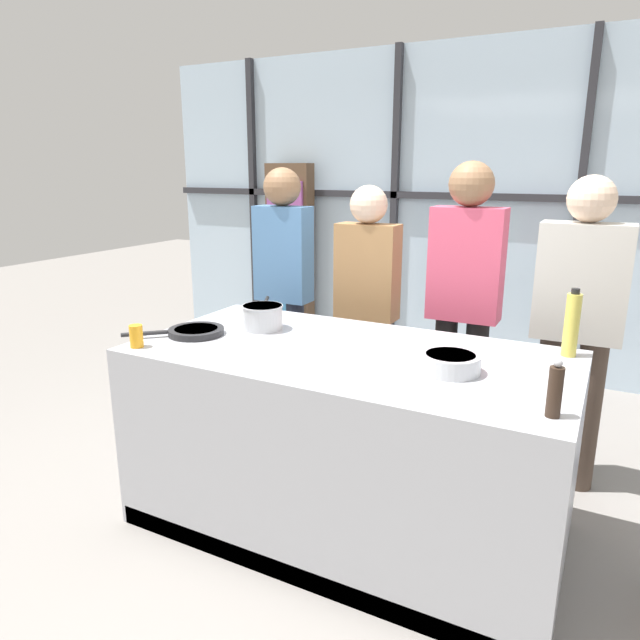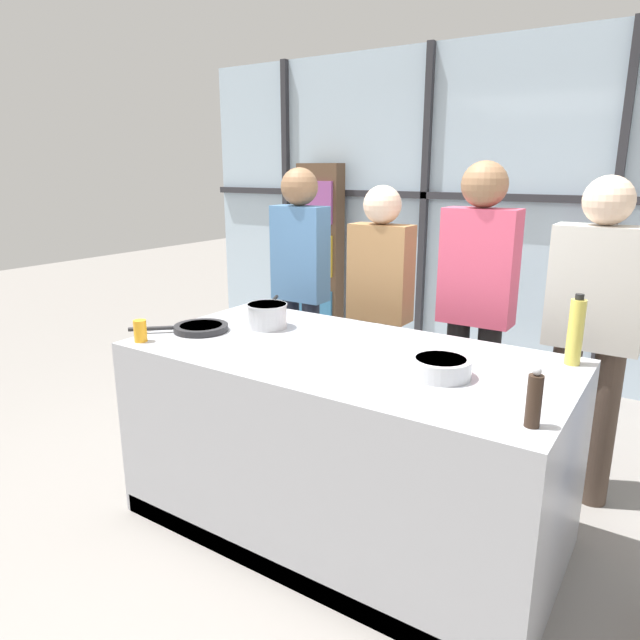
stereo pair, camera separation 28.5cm
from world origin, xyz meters
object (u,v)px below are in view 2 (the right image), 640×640
object	(u,v)px
spectator_center_left	(380,299)
frying_pan	(199,328)
white_plate	(443,355)
pepper_grinder	(534,399)
spectator_far_right	(593,325)
oil_bottle	(576,331)
mixing_bowl	(440,367)
spectator_center_right	(476,298)
juice_glass_near	(140,331)
spectator_far_left	(300,277)
saucepan	(267,315)

from	to	relation	value
spectator_center_left	frying_pan	size ratio (longest dim) A/B	3.95
frying_pan	white_plate	size ratio (longest dim) A/B	1.79
pepper_grinder	white_plate	bearing A→B (deg)	134.35
spectator_center_left	frying_pan	distance (m)	1.19
spectator_far_right	pepper_grinder	bearing A→B (deg)	90.58
oil_bottle	pepper_grinder	world-z (taller)	oil_bottle
mixing_bowl	spectator_center_right	bearing A→B (deg)	100.85
spectator_center_left	mixing_bowl	world-z (taller)	spectator_center_left
spectator_far_right	mixing_bowl	distance (m)	1.10
white_plate	frying_pan	bearing A→B (deg)	-165.61
spectator_far_right	juice_glass_near	world-z (taller)	spectator_far_right
pepper_grinder	spectator_far_left	bearing A→B (deg)	145.32
frying_pan	oil_bottle	distance (m)	1.83
spectator_center_left	saucepan	size ratio (longest dim) A/B	4.48
spectator_center_left	saucepan	world-z (taller)	spectator_center_left
frying_pan	saucepan	xyz separation A→B (m)	(0.25, 0.26, 0.05)
spectator_center_left	spectator_far_right	bearing A→B (deg)	-180.00
spectator_center_left	juice_glass_near	size ratio (longest dim) A/B	15.24
spectator_far_right	oil_bottle	size ratio (longest dim) A/B	5.51
mixing_bowl	pepper_grinder	world-z (taller)	pepper_grinder
frying_pan	spectator_far_left	bearing A→B (deg)	95.63
white_plate	juice_glass_near	world-z (taller)	juice_glass_near
spectator_far_right	saucepan	bearing A→B (deg)	28.62
frying_pan	spectator_far_right	bearing A→B (deg)	31.53
spectator_center_right	juice_glass_near	size ratio (longest dim) A/B	16.51
white_plate	pepper_grinder	bearing A→B (deg)	-45.65
spectator_center_right	white_plate	xyz separation A→B (m)	(0.11, -0.76, -0.11)
mixing_bowl	oil_bottle	xyz separation A→B (m)	(0.43, 0.47, 0.11)
white_plate	juice_glass_near	distance (m)	1.48
mixing_bowl	oil_bottle	size ratio (longest dim) A/B	0.80
saucepan	spectator_center_right	bearing A→B (deg)	42.96
white_plate	oil_bottle	distance (m)	0.57
spectator_far_left	white_plate	distance (m)	1.54
white_plate	juice_glass_near	xyz separation A→B (m)	(-1.35, -0.61, 0.05)
saucepan	oil_bottle	size ratio (longest dim) A/B	1.18
spectator_center_right	mixing_bowl	bearing A→B (deg)	100.85
spectator_far_left	spectator_center_right	size ratio (longest dim) A/B	0.98
spectator_far_left	pepper_grinder	world-z (taller)	spectator_far_left
spectator_far_right	spectator_center_left	bearing A→B (deg)	0.00
frying_pan	oil_bottle	bearing A→B (deg)	16.76
frying_pan	mixing_bowl	bearing A→B (deg)	2.63
spectator_far_left	pepper_grinder	distance (m)	2.27
oil_bottle	juice_glass_near	bearing A→B (deg)	-156.13
spectator_center_left	spectator_far_right	xyz separation A→B (m)	(1.24, -0.00, 0.02)
spectator_center_right	frying_pan	bearing A→B (deg)	43.50
spectator_far_left	spectator_center_left	xyz separation A→B (m)	(0.62, 0.00, -0.08)
juice_glass_near	frying_pan	bearing A→B (deg)	69.82
mixing_bowl	juice_glass_near	bearing A→B (deg)	-166.03
spectator_far_left	frying_pan	distance (m)	1.08
spectator_far_right	pepper_grinder	size ratio (longest dim) A/B	8.21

